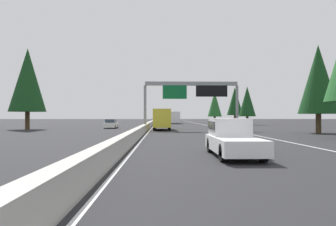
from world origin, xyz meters
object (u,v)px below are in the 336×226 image
Objects in this scene: conifer_right_far at (215,104)px; conifer_left_near at (28,80)px; conifer_right_mid at (247,101)px; sedan_mid_left at (162,122)px; box_truck_near_center at (162,119)px; conifer_right_near at (318,79)px; pickup_far_right at (232,137)px; sign_gantry_overhead at (193,92)px; bus_near_right at (174,117)px; conifer_right_distant at (235,101)px; oncoming_near at (111,124)px.

conifer_left_near is at bearing 137.68° from conifer_right_far.
conifer_right_mid is 0.73× the size of conifer_left_near.
conifer_right_far is (12.75, -13.85, 4.44)m from sedan_mid_left.
conifer_right_mid is at bearing -36.11° from box_truck_near_center.
conifer_right_near is (-9.43, -17.97, 4.59)m from box_truck_near_center.
pickup_far_right is 56.04m from sedan_mid_left.
sedan_mid_left is 19.80m from conifer_right_mid.
conifer_left_near is (-24.93, 39.07, 1.98)m from conifer_right_mid.
sign_gantry_overhead is 1.10× the size of bus_near_right.
conifer_right_far is (41.70, -9.86, -0.11)m from sign_gantry_overhead.
conifer_right_far reaches higher than pickup_far_right.
conifer_right_distant is at bearing -24.88° from box_truck_near_center.
conifer_right_distant is at bearing -43.22° from conifer_left_near.
sign_gantry_overhead is 33.34m from conifer_right_mid.
sedan_mid_left is at bearing 132.36° from conifer_right_distant.
box_truck_near_center reaches higher than sedan_mid_left.
conifer_right_distant is (18.76, -20.58, 5.51)m from sedan_mid_left.
conifer_right_near reaches higher than oncoming_near.
conifer_right_mid reaches higher than bus_near_right.
pickup_far_right is 58.99m from conifer_right_mid.
sedan_mid_left is at bearing 156.46° from oncoming_near.
box_truck_near_center is at bearing 175.20° from bus_near_right.
box_truck_near_center is 1.01× the size of conifer_right_far.
bus_near_right reaches higher than sedan_mid_left.
conifer_right_mid is 0.85× the size of conifer_right_distant.
conifer_right_near is (-6.31, -13.87, 0.97)m from sign_gantry_overhead.
conifer_left_near is (-38.36, 23.07, 5.55)m from bus_near_right.
oncoming_near is at bearing 160.79° from bus_near_right.
conifer_left_near is (-5.04, 11.46, 6.58)m from oncoming_near.
bus_near_right is at bearing 0.08° from pickup_far_right.
pickup_far_right is 0.47× the size of conifer_left_near.
oncoming_near is at bearing 51.68° from sign_gantry_overhead.
conifer_right_near is 1.21× the size of conifer_right_far.
conifer_right_far is at bearing -13.30° from sign_gantry_overhead.
conifer_right_distant is at bearing -48.22° from conifer_right_far.
box_truck_near_center is 20.57m from conifer_left_near.
bus_near_right is at bearing 160.79° from oncoming_near.
sign_gantry_overhead reaches higher than box_truck_near_center.
conifer_right_distant is at bearing -47.64° from sedan_mid_left.
pickup_far_right is at bearing 164.32° from conifer_right_mid.
conifer_right_mid is (0.70, -19.25, 4.60)m from sedan_mid_left.
conifer_right_near is at bearing 177.79° from conifer_right_mid.
conifer_left_near is (31.71, 23.17, 6.35)m from pickup_far_right.
conifer_left_near reaches higher than conifer_right_far.
sedan_mid_left is (28.95, 3.99, -4.55)m from sign_gantry_overhead.
conifer_right_mid is at bearing -15.68° from pickup_far_right.
conifer_right_distant is 59.00m from conifer_left_near.
conifer_right_far is at bearing -47.36° from sedan_mid_left.
conifer_left_near is at bearing 136.78° from conifer_right_distant.
conifer_left_near reaches higher than conifer_right_mid.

